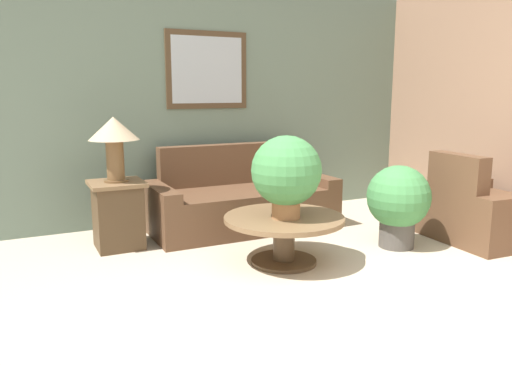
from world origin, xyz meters
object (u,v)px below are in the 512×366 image
Objects in this scene: couch_main at (240,202)px; armchair at (481,213)px; table_lamp at (114,135)px; potted_plant_on_table at (286,173)px; potted_plant_floor at (398,201)px; side_table at (118,214)px; coffee_table at (284,229)px.

couch_main and armchair have the same top height.
couch_main is 1.88× the size of armchair.
table_lamp reaches higher than potted_plant_on_table.
armchair is 3.57m from table_lamp.
armchair is 1.33× the size of potted_plant_floor.
potted_plant_floor reaches higher than side_table.
table_lamp is 2.67m from potted_plant_floor.
armchair is at bearing -22.07° from side_table.
couch_main is 2.83× the size of potted_plant_on_table.
potted_plant_on_table is at bearing -96.84° from couch_main.
potted_plant_on_table is (-0.01, -0.05, 0.49)m from coffee_table.
couch_main is 1.21m from coffee_table.
potted_plant_on_table is (1.16, -1.10, 0.47)m from side_table.
couch_main is at bearing 83.48° from coffee_table.
armchair reaches higher than side_table.
table_lamp is 0.86× the size of potted_plant_on_table.
potted_plant_floor is at bearing -51.00° from couch_main.
armchair is at bearing -7.15° from coffee_table.
potted_plant_floor is (-0.89, 0.18, 0.16)m from armchair.
side_table is at bearing 138.10° from coffee_table.
coffee_table is 0.49m from potted_plant_on_table.
couch_main is at bearing 83.16° from potted_plant_on_table.
armchair is at bearing -22.07° from table_lamp.
coffee_table is 1.62× the size of side_table.
side_table is 1.67m from potted_plant_on_table.
side_table is at bearing 71.12° from armchair.
table_lamp is 1.62m from potted_plant_on_table.
table_lamp is (-1.31, -0.15, 0.78)m from couch_main.
coffee_table is 1.48× the size of potted_plant_on_table.
couch_main is 1.53m from table_lamp.
couch_main is 1.36m from potted_plant_on_table.
potted_plant_on_table is (-2.07, 0.21, 0.52)m from armchair.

